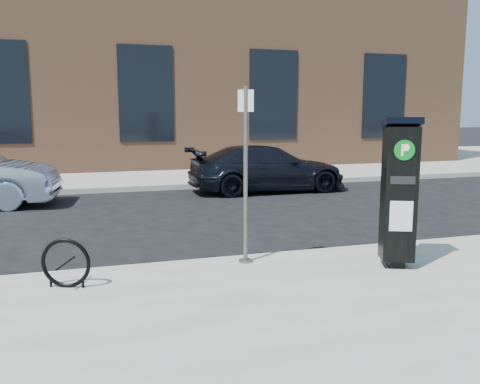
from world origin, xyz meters
name	(u,v)px	position (x,y,z in m)	size (l,w,h in m)	color
ground	(242,266)	(0.00, 0.00, 0.00)	(120.00, 120.00, 0.00)	black
sidewalk_far	(142,167)	(0.00, 14.00, 0.07)	(60.00, 12.00, 0.15)	gray
curb_near	(243,261)	(0.00, -0.02, 0.07)	(60.00, 0.12, 0.16)	#9E9B93
curb_far	(164,188)	(0.00, 8.02, 0.07)	(60.00, 0.12, 0.16)	#9E9B93
building	(133,72)	(0.00, 17.00, 4.15)	(28.00, 10.05, 8.25)	brown
parking_kiosk	(399,191)	(1.94, -1.14, 1.23)	(0.61, 0.58, 2.11)	black
sign_pole	(246,177)	(-0.04, -0.30, 1.41)	(0.22, 0.20, 2.54)	#5A534F
bike_rack	(66,263)	(-2.52, -0.70, 0.46)	(0.61, 0.28, 0.64)	black
car_dark	(267,168)	(2.91, 6.90, 0.68)	(1.91, 4.69, 1.36)	black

